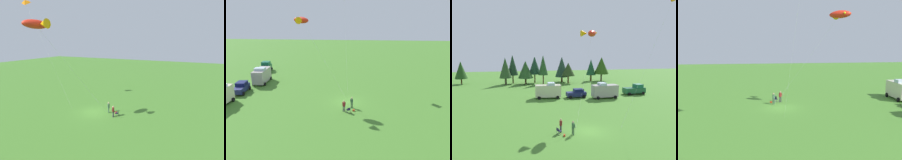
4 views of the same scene
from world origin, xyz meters
TOP-DOWN VIEW (x-y plane):
  - ground_plane at (0.00, 0.00)m, footprint 160.00×160.00m
  - person_kite_flyer at (-2.19, -0.86)m, footprint 0.51×0.55m
  - folding_chair at (-3.93, -0.40)m, footprint 0.64×0.64m
  - person_spectator at (-3.53, 0.28)m, footprint 0.39×0.51m
  - backpack_on_grass at (-3.33, -1.17)m, footprint 0.29×0.36m
  - car_navy_hatch at (3.08, 19.33)m, footprint 4.34×2.52m
  - van_motorhome_grey at (8.87, 17.80)m, footprint 5.50×2.83m
  - truck_green_flatbed at (17.25, 20.48)m, footprint 5.14×2.72m
  - kite_large_fish at (2.30, 7.53)m, footprint 5.69×9.82m

SIDE VIEW (x-z plane):
  - ground_plane at x=0.00m, z-range 0.00..0.00m
  - backpack_on_grass at x=-3.33m, z-range 0.00..0.22m
  - folding_chair at x=-3.93m, z-range 0.08..0.90m
  - car_navy_hatch at x=3.08m, z-range 0.00..1.89m
  - person_kite_flyer at x=-2.19m, z-range 0.15..1.89m
  - person_spectator at x=-3.53m, z-range 0.15..1.89m
  - truck_green_flatbed at x=17.25m, z-range -0.07..2.27m
  - van_motorhome_grey at x=8.87m, z-range -0.03..3.31m
  - kite_large_fish at x=2.30m, z-range 6.13..19.52m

